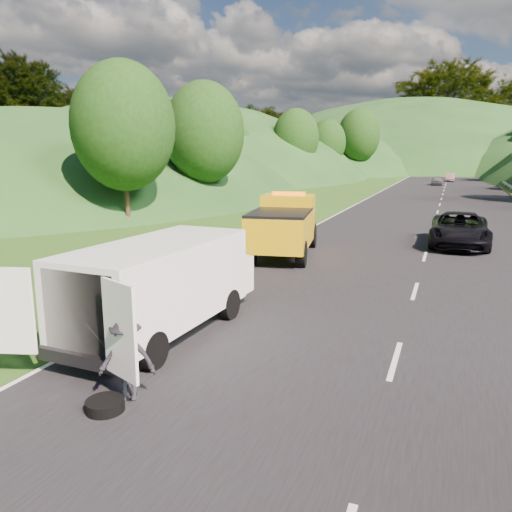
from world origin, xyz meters
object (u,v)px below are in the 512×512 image
at_px(white_van, 163,282).
at_px(worker, 129,400).
at_px(suitcase, 150,286).
at_px(woman, 194,299).
at_px(child, 211,303).
at_px(spare_tire, 106,411).
at_px(passing_suv, 458,246).
at_px(tow_truck, 284,226).

height_order(white_van, worker, white_van).
distance_m(worker, suitcase, 7.11).
height_order(woman, child, woman).
xyz_separation_m(woman, suitcase, (-1.54, -0.08, 0.29)).
bearing_deg(child, spare_tire, -43.13).
bearing_deg(white_van, worker, -66.85).
xyz_separation_m(child, passing_suv, (7.05, 12.96, 0.00)).
relative_size(white_van, child, 6.57).
height_order(tow_truck, woman, tow_truck).
height_order(tow_truck, white_van, tow_truck).
bearing_deg(child, tow_truck, 128.28).
xyz_separation_m(suitcase, spare_tire, (3.42, -6.65, -0.29)).
xyz_separation_m(worker, spare_tire, (-0.14, -0.50, 0.00)).
height_order(white_van, child, white_van).
distance_m(worker, passing_suv, 19.79).
distance_m(tow_truck, woman, 7.60).
bearing_deg(woman, worker, 177.40).
bearing_deg(passing_suv, child, -118.73).
height_order(woman, spare_tire, woman).
xyz_separation_m(tow_truck, worker, (1.49, -13.69, -1.34)).
relative_size(child, worker, 0.66).
bearing_deg(child, worker, -41.00).
bearing_deg(suitcase, worker, -59.95).
distance_m(woman, suitcase, 1.57).
height_order(child, passing_suv, passing_suv).
bearing_deg(passing_suv, tow_truck, -144.33).
distance_m(woman, passing_suv, 14.90).
bearing_deg(tow_truck, white_van, -97.99).
height_order(suitcase, passing_suv, passing_suv).
bearing_deg(child, woman, -163.06).
height_order(white_van, spare_tire, white_van).
distance_m(spare_tire, passing_suv, 20.30).
bearing_deg(suitcase, spare_tire, -62.80).
bearing_deg(suitcase, child, -4.71).
relative_size(spare_tire, passing_suv, 0.12).
distance_m(white_van, suitcase, 3.91).
bearing_deg(spare_tire, passing_suv, 73.10).
height_order(child, worker, worker).
bearing_deg(white_van, tow_truck, 94.11).
relative_size(white_van, suitcase, 11.64).
relative_size(woman, spare_tire, 2.51).
xyz_separation_m(woman, passing_suv, (7.78, 12.70, 0.00)).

